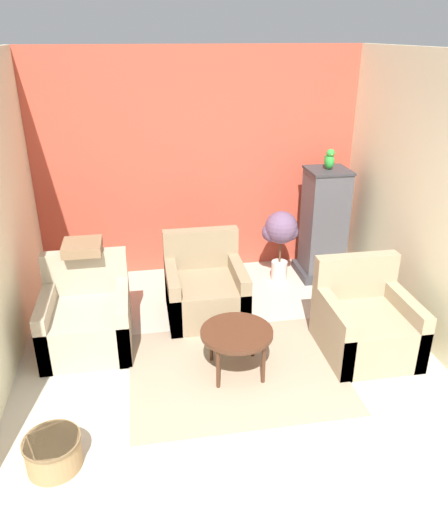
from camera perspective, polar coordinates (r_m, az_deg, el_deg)
name	(u,v)px	position (r m, az deg, el deg)	size (l,w,h in m)	color
ground_plane	(270,492)	(3.79, 5.24, -25.24)	(20.00, 20.00, 0.00)	beige
wall_back_accent	(198,165)	(6.26, -2.96, 10.38)	(4.07, 0.06, 2.75)	#C64C38
wall_right	(429,202)	(5.22, 22.38, 5.70)	(0.06, 3.65, 2.75)	beige
area_rug	(236,371)	(4.74, 1.41, -12.99)	(1.95, 1.53, 0.01)	gray
coffee_table	(237,335)	(4.52, 1.46, -9.01)	(0.65, 0.65, 0.44)	#472819
armchair_left	(87,320)	(5.13, -15.37, -7.07)	(0.84, 0.86, 0.88)	tan
armchair_right	(365,325)	(5.07, 15.82, -7.57)	(0.84, 0.86, 0.88)	#9E896B
armchair_middle	(205,291)	(5.48, -2.16, -3.98)	(0.84, 0.86, 0.88)	#8E7A5B
birdcage	(324,226)	(6.34, 11.32, 3.43)	(0.58, 0.58, 1.39)	#353539
parrot	(329,160)	(6.10, 11.95, 10.72)	(0.11, 0.21, 0.25)	green
potted_plant	(281,233)	(6.14, 6.49, 2.62)	(0.44, 0.40, 0.90)	beige
wicker_basket	(53,451)	(4.02, -18.94, -20.37)	(0.41, 0.41, 0.25)	#A37F51
throw_pillow	(82,247)	(5.13, -15.89, 1.01)	(0.38, 0.38, 0.10)	#846647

